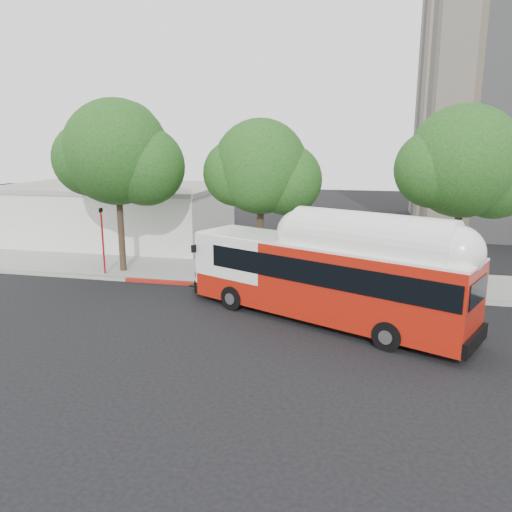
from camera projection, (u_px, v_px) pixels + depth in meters
The scene contains 10 objects.
ground at pixel (254, 316), 21.72m from camera, with size 120.00×120.00×0.00m, color black.
sidewalk at pixel (280, 276), 27.88m from camera, with size 60.00×5.00×0.15m, color gray.
curb_strip at pixel (271, 289), 25.41m from camera, with size 60.00×0.30×0.15m, color gray.
red_curb_segment at pixel (214, 285), 26.05m from camera, with size 10.00×0.32×0.16m, color #9D1811.
street_tree_left at pixel (125, 156), 27.36m from camera, with size 6.67×5.80×9.74m.
street_tree_mid at pixel (268, 171), 26.29m from camera, with size 5.75×5.00×8.62m.
street_tree_right at pixel (473, 166), 23.87m from camera, with size 6.21×5.40×9.18m.
low_commercial_bldg at pixel (114, 213), 37.55m from camera, with size 16.20×10.20×4.25m.
transit_bus at pixel (325, 280), 20.63m from camera, with size 12.73×7.51×3.85m.
signal_pole at pixel (103, 242), 27.72m from camera, with size 0.11×0.36×3.85m.
Camera 1 is at (4.64, -20.06, 7.39)m, focal length 35.00 mm.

